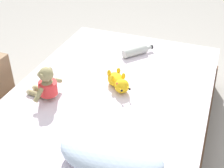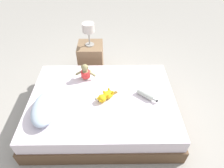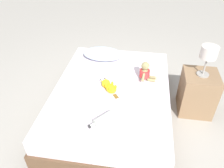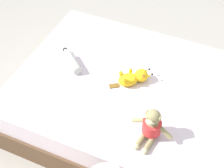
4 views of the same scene
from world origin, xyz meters
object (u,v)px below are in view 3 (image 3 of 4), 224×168
pillow (103,54)px  glass_bottle (103,118)px  bed (112,100)px  bedside_lamp (209,54)px  plush_yellow_creature (109,86)px  nightstand (197,93)px  plush_monkey (146,72)px

pillow → glass_bottle: size_ratio=2.20×
bed → bedside_lamp: size_ratio=5.18×
bed → glass_bottle: (-0.01, -0.54, 0.24)m
plush_yellow_creature → glass_bottle: (0.03, -0.50, -0.01)m
nightstand → glass_bottle: bearing=-143.4°
plush_yellow_creature → glass_bottle: 0.50m
plush_yellow_creature → nightstand: 1.10m
pillow → plush_yellow_creature: (0.20, -0.67, -0.03)m
plush_monkey → plush_yellow_creature: (-0.41, -0.27, -0.05)m
plush_monkey → bed: bearing=-148.0°
plush_monkey → glass_bottle: 0.86m
bed → plush_monkey: bearing=32.0°
bed → nightstand: nightstand is taller
bedside_lamp → pillow: bearing=161.9°
bedside_lamp → plush_monkey: bearing=178.9°
plush_monkey → nightstand: 0.69m
plush_monkey → glass_bottle: size_ratio=1.15×
glass_bottle → bedside_lamp: 1.33m
plush_monkey → glass_bottle: (-0.38, -0.77, -0.06)m
plush_monkey → nightstand: size_ratio=0.54×
nightstand → plush_yellow_creature: bearing=-166.1°
bed → plush_yellow_creature: 0.25m
pillow → nightstand: (1.25, -0.41, -0.21)m
plush_monkey → bedside_lamp: bearing=-1.1°
bed → bedside_lamp: 1.21m
pillow → bedside_lamp: size_ratio=1.52×
nightstand → bedside_lamp: bearing=0.0°
pillow → plush_yellow_creature: 0.70m
plush_monkey → glass_bottle: plush_monkey is taller
plush_monkey → plush_yellow_creature: bearing=-145.9°
bed → pillow: size_ratio=3.40×
bed → pillow: 0.72m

